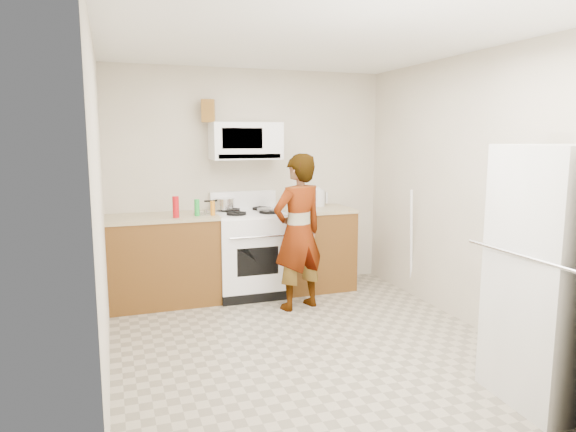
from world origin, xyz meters
name	(u,v)px	position (x,y,z in m)	size (l,w,h in m)	color
floor	(306,342)	(0.00, 0.00, 0.00)	(3.60, 3.60, 0.00)	gray
back_wall	(250,180)	(0.00, 1.79, 1.25)	(3.20, 0.02, 2.50)	beige
right_wall	(467,191)	(1.59, 0.00, 1.25)	(0.02, 3.60, 2.50)	beige
cabinet_left	(163,261)	(-1.04, 1.49, 0.45)	(1.12, 0.62, 0.90)	brown
counter_left	(162,217)	(-1.04, 1.49, 0.92)	(1.14, 0.64, 0.04)	tan
cabinet_right	(315,249)	(0.68, 1.49, 0.45)	(0.80, 0.62, 0.90)	brown
counter_right	(315,210)	(0.68, 1.49, 0.92)	(0.82, 0.64, 0.04)	tan
gas_range	(250,252)	(-0.10, 1.48, 0.49)	(0.76, 0.65, 1.13)	white
microwave	(245,141)	(-0.10, 1.61, 1.70)	(0.76, 0.38, 0.40)	white
person	(298,232)	(0.24, 0.86, 0.79)	(0.58, 0.38, 1.58)	tan
fridge	(562,276)	(1.23, -1.43, 0.85)	(0.70, 0.70, 1.70)	#BBBBB7
kettle	(318,198)	(0.79, 1.66, 1.03)	(0.16, 0.16, 0.19)	silver
jug	(208,111)	(-0.49, 1.66, 2.02)	(0.14, 0.14, 0.24)	brown
saucepan	(225,204)	(-0.34, 1.64, 1.01)	(0.21, 0.21, 0.11)	silver
tray	(271,210)	(0.12, 1.39, 0.96)	(0.25, 0.16, 0.05)	silver
bottle_spray	(176,207)	(-0.91, 1.31, 1.04)	(0.06, 0.06, 0.22)	#B90D15
bottle_hot_sauce	(213,208)	(-0.53, 1.34, 1.01)	(0.05, 0.05, 0.15)	orange
bottle_green_cap	(197,208)	(-0.69, 1.36, 1.02)	(0.05, 0.05, 0.17)	green
pot_lid	(206,213)	(-0.58, 1.46, 0.94)	(0.25, 0.25, 0.01)	white
broom	(411,243)	(1.56, 0.84, 0.60)	(0.03, 0.03, 1.20)	white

